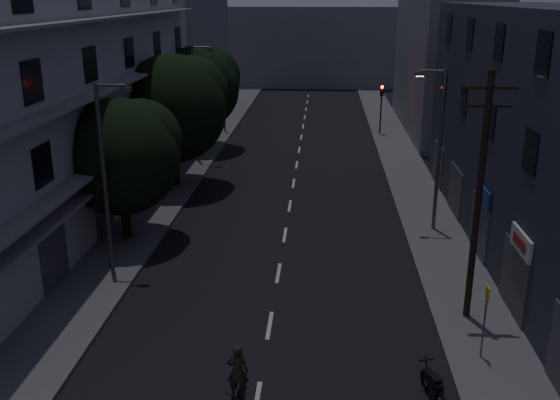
# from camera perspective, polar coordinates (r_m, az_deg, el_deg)

# --- Properties ---
(ground) EXTENTS (160.00, 160.00, 0.00)m
(ground) POSITION_cam_1_polar(r_m,az_deg,el_deg) (40.25, 1.28, 1.75)
(ground) COLOR black
(ground) RESTS_ON ground
(sidewalk_left) EXTENTS (3.00, 90.00, 0.15)m
(sidewalk_left) POSITION_cam_1_polar(r_m,az_deg,el_deg) (41.25, -9.19, 2.03)
(sidewalk_left) COLOR #565659
(sidewalk_left) RESTS_ON ground
(sidewalk_right) EXTENTS (3.00, 90.00, 0.15)m
(sidewalk_right) POSITION_cam_1_polar(r_m,az_deg,el_deg) (40.60, 11.92, 1.60)
(sidewalk_right) COLOR #565659
(sidewalk_right) RESTS_ON ground
(lane_markings) EXTENTS (0.15, 60.50, 0.01)m
(lane_markings) POSITION_cam_1_polar(r_m,az_deg,el_deg) (46.27, 1.65, 3.96)
(lane_markings) COLOR beige
(lane_markings) RESTS_ON ground
(building_left) EXTENTS (7.00, 36.00, 14.00)m
(building_left) POSITION_cam_1_polar(r_m,az_deg,el_deg) (34.70, -19.72, 9.84)
(building_left) COLOR #B4B4AF
(building_left) RESTS_ON ground
(building_right) EXTENTS (6.19, 28.00, 11.00)m
(building_right) POSITION_cam_1_polar(r_m,az_deg,el_deg) (29.98, 23.92, 5.23)
(building_right) COLOR #2A2E38
(building_right) RESTS_ON ground
(building_far_left) EXTENTS (6.00, 20.00, 16.00)m
(building_far_left) POSITION_cam_1_polar(r_m,az_deg,el_deg) (63.16, -8.94, 14.95)
(building_far_left) COLOR slate
(building_far_left) RESTS_ON ground
(building_far_right) EXTENTS (6.00, 20.00, 13.00)m
(building_far_right) POSITION_cam_1_polar(r_m,az_deg,el_deg) (56.69, 14.71, 12.71)
(building_far_right) COLOR slate
(building_far_right) RESTS_ON ground
(building_far_end) EXTENTS (24.00, 8.00, 10.00)m
(building_far_end) POSITION_cam_1_polar(r_m,az_deg,el_deg) (83.81, 2.83, 13.87)
(building_far_end) COLOR slate
(building_far_end) RESTS_ON ground
(tree_near) EXTENTS (5.54, 5.54, 6.83)m
(tree_near) POSITION_cam_1_polar(r_m,az_deg,el_deg) (30.23, -14.24, 4.25)
(tree_near) COLOR black
(tree_near) RESTS_ON sidewalk_left
(tree_mid) EXTENTS (6.53, 6.53, 8.03)m
(tree_mid) POSITION_cam_1_polar(r_m,az_deg,el_deg) (38.40, -9.68, 8.61)
(tree_mid) COLOR black
(tree_mid) RESTS_ON sidewalk_left
(tree_far) EXTENTS (6.25, 6.25, 7.73)m
(tree_far) POSITION_cam_1_polar(r_m,az_deg,el_deg) (48.10, -7.43, 10.43)
(tree_far) COLOR black
(tree_far) RESTS_ON sidewalk_left
(traffic_signal_far_right) EXTENTS (0.28, 0.37, 4.10)m
(traffic_signal_far_right) POSITION_cam_1_polar(r_m,az_deg,el_deg) (53.56, 9.26, 9.09)
(traffic_signal_far_right) COLOR black
(traffic_signal_far_right) RESTS_ON sidewalk_right
(traffic_signal_far_left) EXTENTS (0.28, 0.37, 4.10)m
(traffic_signal_far_left) POSITION_cam_1_polar(r_m,az_deg,el_deg) (54.14, -5.15, 9.35)
(traffic_signal_far_left) COLOR black
(traffic_signal_far_left) RESTS_ON sidewalk_left
(street_lamp_left_near) EXTENTS (1.51, 0.25, 8.00)m
(street_lamp_left_near) POSITION_cam_1_polar(r_m,az_deg,el_deg) (26.78, -15.62, 2.75)
(street_lamp_left_near) COLOR #515458
(street_lamp_left_near) RESTS_ON sidewalk_left
(street_lamp_right) EXTENTS (1.51, 0.25, 8.00)m
(street_lamp_right) POSITION_cam_1_polar(r_m,az_deg,el_deg) (31.41, 14.21, 5.11)
(street_lamp_right) COLOR #57595F
(street_lamp_right) RESTS_ON sidewalk_right
(street_lamp_left_far) EXTENTS (1.51, 0.25, 8.00)m
(street_lamp_left_far) POSITION_cam_1_polar(r_m,az_deg,el_deg) (44.42, -7.65, 9.25)
(street_lamp_left_far) COLOR #5B5F63
(street_lamp_left_far) RESTS_ON sidewalk_left
(utility_pole) EXTENTS (1.80, 0.24, 9.00)m
(utility_pole) POSITION_cam_1_polar(r_m,az_deg,el_deg) (22.71, 17.72, 0.50)
(utility_pole) COLOR black
(utility_pole) RESTS_ON sidewalk_right
(bus_stop_sign) EXTENTS (0.06, 0.35, 2.52)m
(bus_stop_sign) POSITION_cam_1_polar(r_m,az_deg,el_deg) (21.29, 18.30, -9.46)
(bus_stop_sign) COLOR #595B60
(bus_stop_sign) RESTS_ON sidewalk_right
(motorcycle) EXTENTS (0.64, 1.70, 1.11)m
(motorcycle) POSITION_cam_1_polar(r_m,az_deg,el_deg) (19.81, 13.81, -16.16)
(motorcycle) COLOR black
(motorcycle) RESTS_ON ground
(cyclist) EXTENTS (0.63, 1.71, 2.16)m
(cyclist) POSITION_cam_1_polar(r_m,az_deg,el_deg) (18.69, -3.85, -16.83)
(cyclist) COLOR black
(cyclist) RESTS_ON ground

